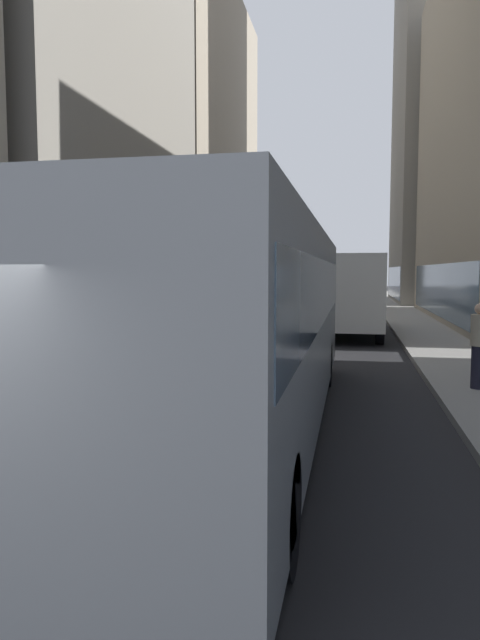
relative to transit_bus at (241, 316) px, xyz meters
name	(u,v)px	position (x,y,z in m)	size (l,w,h in m)	color
ground_plane	(308,308)	(-1.20, 29.47, -1.78)	(120.00, 120.00, 0.00)	#232326
sidewalk_left	(225,306)	(-6.90, 29.47, -1.70)	(2.40, 110.00, 0.15)	gray
sidewalk_right	(396,308)	(4.50, 29.47, -1.70)	(2.40, 110.00, 0.15)	gray
building_left_mid	(37,22)	(-13.10, 16.83, 12.36)	(10.31, 18.02, 28.29)	gray
building_left_far	(179,146)	(-13.10, 39.04, 11.38)	(9.69, 23.42, 26.32)	#A0937F
building_right_far	(480,51)	(10.70, 37.96, 17.04)	(11.68, 14.26, 37.65)	gray
transit_bus	(241,316)	(0.00, 0.00, 0.00)	(2.78, 11.53, 3.05)	#999EA3
car_black_suv	(285,298)	(-2.40, 26.31, -0.95)	(1.93, 4.30, 1.62)	black
car_yellow_taxi	(238,316)	(-2.40, 11.74, -0.96)	(1.81, 3.99, 1.62)	yellow
car_grey_wagon	(288,290)	(-4.00, 42.28, -0.96)	(1.94, 3.97, 1.62)	slate
car_silver_sedan	(351,297)	(1.60, 28.78, -0.96)	(1.72, 4.14, 1.62)	#B7BABF
box_truck	(350,292)	(1.60, 13.63, -0.11)	(2.30, 7.50, 3.05)	silver
pedestrian_in_coat	(479,345)	(4.15, 3.21, -0.77)	(0.34, 0.34, 1.69)	#1E1E2D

